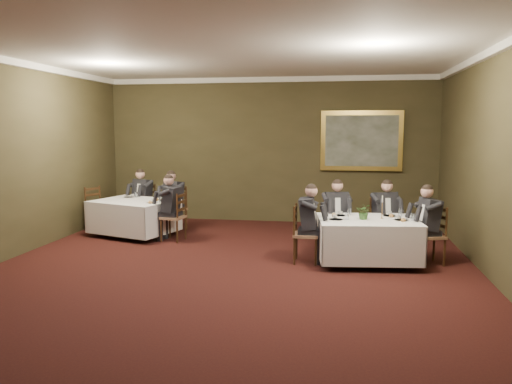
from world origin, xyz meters
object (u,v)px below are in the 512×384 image
(candlestick, at_px, (382,210))
(chair_main_endleft, at_px, (305,246))
(chair_sec_backleft, at_px, (144,215))
(diner_main_backleft, at_px, (336,224))
(chair_sec_endleft, at_px, (98,218))
(diner_main_endright, at_px, (430,234))
(centerpiece, at_px, (364,211))
(diner_main_endleft, at_px, (306,233))
(diner_sec_endright, at_px, (173,216))
(chair_main_backright, at_px, (383,236))
(chair_main_endright, at_px, (430,247))
(table_main, at_px, (367,237))
(table_second, at_px, (134,215))
(diner_sec_backright, at_px, (174,208))
(diner_sec_backleft, at_px, (144,205))
(chair_sec_endright, at_px, (174,227))
(painting, at_px, (361,141))
(chair_sec_backright, at_px, (175,218))
(diner_main_backright, at_px, (384,224))
(chair_main_backleft, at_px, (335,236))

(candlestick, bearing_deg, chair_main_endleft, -169.96)
(chair_main_endleft, relative_size, chair_sec_backleft, 1.00)
(diner_main_backleft, distance_m, chair_sec_endleft, 5.34)
(diner_main_endright, bearing_deg, centerpiece, 82.35)
(diner_main_endleft, relative_size, diner_sec_endright, 1.00)
(chair_main_backright, distance_m, chair_main_endright, 1.05)
(table_main, height_order, chair_sec_endleft, chair_sec_endleft)
(table_second, relative_size, diner_main_endright, 1.45)
(diner_sec_backright, xyz_separation_m, chair_sec_endleft, (-1.66, -0.34, -0.23))
(chair_main_endleft, bearing_deg, diner_main_backleft, 151.14)
(table_second, height_order, candlestick, candlestick)
(diner_sec_backleft, xyz_separation_m, chair_sec_endleft, (-0.83, -0.61, -0.23))
(chair_sec_endright, distance_m, painting, 4.82)
(candlestick, bearing_deg, diner_main_endright, 1.38)
(chair_sec_backleft, height_order, diner_sec_backleft, diner_sec_backleft)
(diner_main_endleft, bearing_deg, table_main, 96.92)
(diner_main_endleft, height_order, chair_sec_backright, diner_main_endleft)
(chair_main_endright, relative_size, chair_sec_endright, 1.00)
(diner_main_endright, relative_size, chair_sec_backright, 1.35)
(diner_main_backleft, bearing_deg, table_second, -22.12)
(chair_main_endright, xyz_separation_m, chair_sec_backleft, (-6.01, 2.22, 0.00))
(diner_main_backright, distance_m, chair_sec_endleft, 6.20)
(table_main, xyz_separation_m, chair_sec_backleft, (-4.97, 2.35, -0.17))
(table_main, bearing_deg, diner_main_endleft, -173.21)
(diner_sec_backleft, bearing_deg, chair_main_backleft, -178.06)
(chair_main_endright, bearing_deg, chair_sec_endleft, 60.86)
(table_main, distance_m, candlestick, 0.53)
(chair_main_backright, bearing_deg, diner_main_backright, 90.00)
(chair_main_backright, xyz_separation_m, chair_main_endright, (0.71, -0.78, 0.00))
(chair_main_endleft, xyz_separation_m, chair_sec_backright, (-3.08, 2.20, 0.00))
(candlestick, bearing_deg, diner_main_backright, 82.28)
(table_second, bearing_deg, table_main, -16.34)
(chair_main_backleft, bearing_deg, chair_sec_endright, -18.96)
(diner_main_endleft, height_order, diner_sec_endright, same)
(diner_main_backleft, bearing_deg, chair_sec_endleft, -24.00)
(chair_main_endleft, bearing_deg, chair_sec_endleft, -111.19)
(chair_main_endleft, height_order, diner_main_endright, diner_main_endright)
(diner_main_backright, distance_m, diner_sec_endright, 4.18)
(chair_main_backleft, height_order, diner_main_endleft, diner_main_endleft)
(chair_main_backleft, bearing_deg, diner_sec_endright, -18.97)
(diner_sec_endright, bearing_deg, chair_main_endleft, -105.74)
(chair_main_endright, relative_size, diner_sec_backright, 0.74)
(chair_sec_endright, bearing_deg, diner_main_backleft, -87.46)
(diner_sec_backright, bearing_deg, chair_sec_endleft, 36.18)
(diner_main_backright, xyz_separation_m, chair_main_endright, (0.70, -0.76, -0.23))
(diner_sec_backright, relative_size, chair_sec_endright, 1.35)
(chair_sec_backright, height_order, chair_sec_endleft, same)
(chair_sec_endright, xyz_separation_m, diner_sec_endright, (-0.01, 0.00, 0.23))
(diner_main_backright, bearing_deg, diner_main_endleft, 14.91)
(chair_sec_backright, xyz_separation_m, painting, (4.13, 1.42, 1.71))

